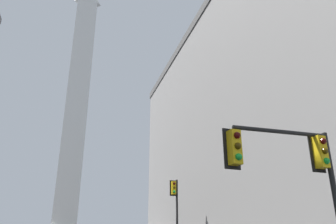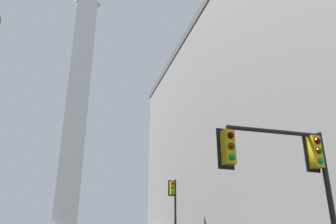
{
  "view_description": "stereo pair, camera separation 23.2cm",
  "coord_description": "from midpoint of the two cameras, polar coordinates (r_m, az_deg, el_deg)",
  "views": [
    {
      "loc": [
        0.69,
        -0.57,
        1.78
      ],
      "look_at": [
        20.83,
        68.3,
        28.98
      ],
      "focal_mm": 35.0,
      "sensor_mm": 36.0,
      "label": 1
    },
    {
      "loc": [
        0.92,
        -0.63,
        1.78
      ],
      "look_at": [
        20.83,
        68.3,
        28.98
      ],
      "focal_mm": 35.0,
      "sensor_mm": 36.0,
      "label": 2
    }
  ],
  "objects": [
    {
      "name": "building_right",
      "position": [
        36.78,
        22.73,
        -3.14
      ],
      "size": [
        23.55,
        42.27,
        23.79
      ],
      "color": "gray",
      "rests_on": "ground_plane"
    },
    {
      "name": "obelisk",
      "position": [
        93.29,
        -15.41,
        2.05
      ],
      "size": [
        7.19,
        7.19,
        75.6
      ],
      "color": "silver",
      "rests_on": "ground_plane"
    },
    {
      "name": "traffic_light_near_right",
      "position": [
        11.55,
        21.21,
        -8.89
      ],
      "size": [
        4.03,
        0.52,
        5.15
      ],
      "color": "black",
      "rests_on": "ground_plane"
    },
    {
      "name": "traffic_light_mid_right",
      "position": [
        28.77,
        1.27,
        -16.0
      ],
      "size": [
        0.78,
        0.5,
        6.35
      ],
      "color": "black",
      "rests_on": "ground_plane"
    }
  ]
}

